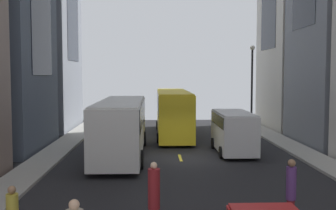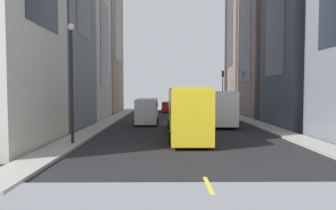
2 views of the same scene
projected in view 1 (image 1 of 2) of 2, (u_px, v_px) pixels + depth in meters
ground_plane at (180, 158)px, 24.37m from camera, size 41.26×41.26×0.00m
sidewalk_west at (48, 158)px, 24.11m from camera, size 1.81×44.00×0.15m
sidewalk_east at (310, 156)px, 24.63m from camera, size 1.81×44.00×0.15m
lane_stripe_2 at (180, 158)px, 24.37m from camera, size 0.16×2.00×0.01m
lane_stripe_3 at (172, 133)px, 34.84m from camera, size 0.16×2.00×0.01m
lane_stripe_4 at (168, 119)px, 45.31m from camera, size 0.16×2.00×0.01m
city_bus_white at (121, 123)px, 24.81m from camera, size 2.80×11.37×3.35m
streetcar_yellow at (173, 109)px, 33.22m from camera, size 2.70×12.12×3.59m
delivery_van_white at (234, 129)px, 25.76m from camera, size 2.25×5.30×2.58m
pedestrian_waiting_curb at (154, 197)px, 12.49m from camera, size 0.36×0.36×2.28m
pedestrian_crossing_mid at (291, 189)px, 13.50m from camera, size 0.33×0.33×2.15m
streetlamp_near at (252, 78)px, 37.41m from camera, size 0.44×0.44×7.37m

